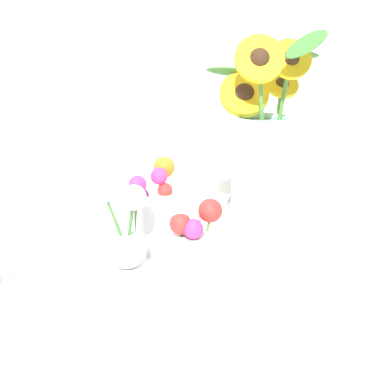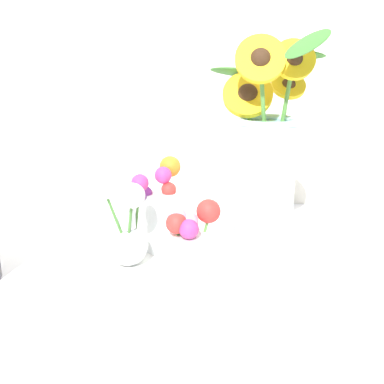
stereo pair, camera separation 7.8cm
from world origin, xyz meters
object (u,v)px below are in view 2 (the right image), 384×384
(vase_bulb_right, at_px, (128,230))
(vase_small_back, at_px, (165,213))
(vase_small_center, at_px, (189,243))
(mason_jar_sunflowers, at_px, (264,174))
(serving_tray, at_px, (192,271))

(vase_bulb_right, xyz_separation_m, vase_small_back, (0.06, 0.08, 0.00))
(vase_small_center, bearing_deg, mason_jar_sunflowers, 31.00)
(serving_tray, height_order, mason_jar_sunflowers, mason_jar_sunflowers)
(vase_small_center, bearing_deg, vase_bulb_right, 157.85)
(serving_tray, xyz_separation_m, mason_jar_sunflowers, (0.13, 0.03, 0.18))
(mason_jar_sunflowers, xyz_separation_m, vase_small_center, (-0.13, -0.08, -0.10))
(vase_small_center, height_order, vase_bulb_right, vase_bulb_right)
(vase_small_back, bearing_deg, vase_small_center, -67.26)
(mason_jar_sunflowers, relative_size, vase_small_center, 2.99)
(serving_tray, distance_m, vase_small_back, 0.13)
(vase_small_back, bearing_deg, vase_bulb_right, -126.25)
(serving_tray, height_order, vase_small_center, vase_small_center)
(serving_tray, relative_size, vase_small_back, 2.61)
(serving_tray, height_order, vase_small_back, vase_small_back)
(serving_tray, xyz_separation_m, vase_small_back, (-0.06, 0.08, 0.08))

